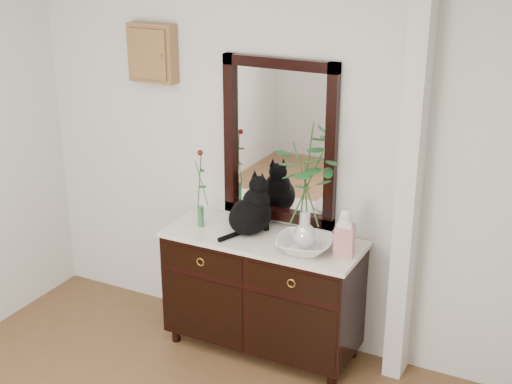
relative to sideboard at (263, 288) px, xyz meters
The scene contains 10 objects.
wall_back 0.92m from the sideboard, 111.80° to the left, with size 3.60×0.04×2.70m, color silver.
pilaster 1.27m from the sideboard, 10.70° to the left, with size 0.12×0.20×2.70m, color silver.
sideboard is the anchor object (origin of this frame).
wall_mirror 0.99m from the sideboard, 90.00° to the left, with size 0.80×0.06×1.10m.
key_cabinet 1.77m from the sideboard, 167.54° to the left, with size 0.35×0.10×0.40m, color brown.
cat 0.58m from the sideboard, 166.58° to the left, with size 0.28×0.34×0.39m, color black, non-canonical shape.
lotus_bowl 0.54m from the sideboard, 12.61° to the right, with size 0.36×0.36×0.09m, color white.
vase_branches 0.88m from the sideboard, 12.61° to the right, with size 0.40×0.40×0.84m, color silver, non-canonical shape.
bud_vase_rose 0.80m from the sideboard, behind, with size 0.07×0.07×0.56m, color #336C3E, non-canonical shape.
ginger_jar 0.78m from the sideboard, ahead, with size 0.12×0.12×0.32m, color white, non-canonical shape.
Camera 1 is at (1.99, -2.10, 2.78)m, focal length 50.00 mm.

